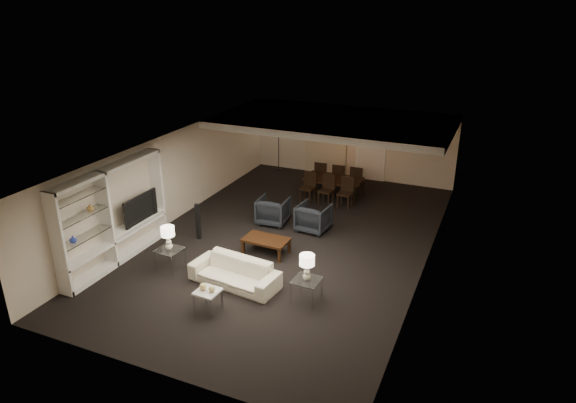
{
  "coord_description": "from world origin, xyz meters",
  "views": [
    {
      "loc": [
        4.77,
        -11.01,
        5.99
      ],
      "look_at": [
        0.0,
        0.0,
        1.1
      ],
      "focal_mm": 32.0,
      "sensor_mm": 36.0,
      "label": 1
    }
  ],
  "objects_px": {
    "chair_fr": "(357,180)",
    "floor_speaker": "(198,221)",
    "armchair_right": "(313,218)",
    "sofa": "(235,273)",
    "marble_table": "(208,301)",
    "side_table_right": "(307,290)",
    "chair_nm": "(326,190)",
    "chair_fm": "(339,177)",
    "chair_fl": "(322,175)",
    "chair_nl": "(308,188)",
    "chair_nr": "(345,193)",
    "floor_lamp": "(279,145)",
    "coffee_table": "(266,246)",
    "side_table_left": "(170,259)",
    "vase_blue": "(73,239)",
    "dining_table": "(333,188)",
    "table_lamp_left": "(168,238)",
    "table_lamp_right": "(307,268)",
    "vase_amber": "(90,207)",
    "television": "(137,207)",
    "armchair_left": "(273,211)",
    "pendant_light": "(343,138)"
  },
  "relations": [
    {
      "from": "sofa",
      "to": "floor_speaker",
      "type": "relative_size",
      "value": 2.07
    },
    {
      "from": "table_lamp_right",
      "to": "chair_fm",
      "type": "distance_m",
      "value": 6.63
    },
    {
      "from": "armchair_right",
      "to": "table_lamp_right",
      "type": "distance_m",
      "value": 3.5
    },
    {
      "from": "side_table_right",
      "to": "dining_table",
      "type": "relative_size",
      "value": 0.31
    },
    {
      "from": "armchair_right",
      "to": "chair_nl",
      "type": "distance_m",
      "value": 2.08
    },
    {
      "from": "chair_fr",
      "to": "floor_speaker",
      "type": "bearing_deg",
      "value": 58.36
    },
    {
      "from": "sofa",
      "to": "chair_fm",
      "type": "relative_size",
      "value": 2.18
    },
    {
      "from": "chair_nl",
      "to": "chair_fm",
      "type": "relative_size",
      "value": 1.0
    },
    {
      "from": "table_lamp_left",
      "to": "vase_amber",
      "type": "xyz_separation_m",
      "value": [
        -1.39,
        -0.81,
        0.84
      ]
    },
    {
      "from": "coffee_table",
      "to": "sofa",
      "type": "bearing_deg",
      "value": -90.0
    },
    {
      "from": "side_table_right",
      "to": "chair_fl",
      "type": "xyz_separation_m",
      "value": [
        -2.0,
        6.47,
        0.2
      ]
    },
    {
      "from": "table_lamp_right",
      "to": "chair_nm",
      "type": "xyz_separation_m",
      "value": [
        -1.4,
        5.17,
        -0.34
      ]
    },
    {
      "from": "armchair_left",
      "to": "coffee_table",
      "type": "bearing_deg",
      "value": 105.33
    },
    {
      "from": "table_lamp_right",
      "to": "marble_table",
      "type": "xyz_separation_m",
      "value": [
        -1.7,
        -1.1,
        -0.57
      ]
    },
    {
      "from": "floor_lamp",
      "to": "dining_table",
      "type": "bearing_deg",
      "value": -34.19
    },
    {
      "from": "chair_nl",
      "to": "chair_nm",
      "type": "relative_size",
      "value": 1.0
    },
    {
      "from": "table_lamp_right",
      "to": "vase_amber",
      "type": "relative_size",
      "value": 3.51
    },
    {
      "from": "dining_table",
      "to": "coffee_table",
      "type": "bearing_deg",
      "value": -95.63
    },
    {
      "from": "marble_table",
      "to": "floor_speaker",
      "type": "bearing_deg",
      "value": 125.86
    },
    {
      "from": "table_lamp_right",
      "to": "chair_nm",
      "type": "relative_size",
      "value": 0.62
    },
    {
      "from": "coffee_table",
      "to": "television",
      "type": "relative_size",
      "value": 0.94
    },
    {
      "from": "armchair_right",
      "to": "table_lamp_left",
      "type": "height_order",
      "value": "table_lamp_left"
    },
    {
      "from": "coffee_table",
      "to": "chair_fm",
      "type": "xyz_separation_m",
      "value": [
        0.3,
        4.87,
        0.26
      ]
    },
    {
      "from": "sofa",
      "to": "table_lamp_right",
      "type": "relative_size",
      "value": 3.53
    },
    {
      "from": "armchair_left",
      "to": "dining_table",
      "type": "relative_size",
      "value": 0.47
    },
    {
      "from": "sofa",
      "to": "side_table_left",
      "type": "distance_m",
      "value": 1.7
    },
    {
      "from": "sofa",
      "to": "side_table_right",
      "type": "relative_size",
      "value": 3.64
    },
    {
      "from": "coffee_table",
      "to": "dining_table",
      "type": "height_order",
      "value": "dining_table"
    },
    {
      "from": "side_table_right",
      "to": "television",
      "type": "xyz_separation_m",
      "value": [
        -4.76,
        0.64,
        0.83
      ]
    },
    {
      "from": "chair_nr",
      "to": "floor_lamp",
      "type": "bearing_deg",
      "value": 145.53
    },
    {
      "from": "table_lamp_left",
      "to": "marble_table",
      "type": "height_order",
      "value": "table_lamp_left"
    },
    {
      "from": "chair_fl",
      "to": "floor_speaker",
      "type": "bearing_deg",
      "value": 68.21
    },
    {
      "from": "table_lamp_left",
      "to": "chair_fm",
      "type": "relative_size",
      "value": 0.62
    },
    {
      "from": "side_table_left",
      "to": "television",
      "type": "xyz_separation_m",
      "value": [
        -1.36,
        0.64,
        0.83
      ]
    },
    {
      "from": "dining_table",
      "to": "chair_nm",
      "type": "distance_m",
      "value": 0.67
    },
    {
      "from": "pendant_light",
      "to": "marble_table",
      "type": "relative_size",
      "value": 1.13
    },
    {
      "from": "side_table_left",
      "to": "vase_blue",
      "type": "height_order",
      "value": "vase_blue"
    },
    {
      "from": "side_table_right",
      "to": "floor_speaker",
      "type": "bearing_deg",
      "value": 155.96
    },
    {
      "from": "chair_nl",
      "to": "chair_fm",
      "type": "distance_m",
      "value": 1.43
    },
    {
      "from": "armchair_right",
      "to": "sofa",
      "type": "bearing_deg",
      "value": 84.48
    },
    {
      "from": "coffee_table",
      "to": "chair_nl",
      "type": "xyz_separation_m",
      "value": [
        -0.3,
        3.57,
        0.26
      ]
    },
    {
      "from": "armchair_right",
      "to": "chair_nm",
      "type": "height_order",
      "value": "chair_nm"
    },
    {
      "from": "chair_nl",
      "to": "chair_fm",
      "type": "height_order",
      "value": "same"
    },
    {
      "from": "side_table_right",
      "to": "table_lamp_right",
      "type": "height_order",
      "value": "table_lamp_right"
    },
    {
      "from": "coffee_table",
      "to": "marble_table",
      "type": "xyz_separation_m",
      "value": [
        0.0,
        -2.7,
        0.03
      ]
    },
    {
      "from": "marble_table",
      "to": "chair_fr",
      "type": "distance_m",
      "value": 7.63
    },
    {
      "from": "side_table_right",
      "to": "chair_nm",
      "type": "height_order",
      "value": "chair_nm"
    },
    {
      "from": "marble_table",
      "to": "chair_nl",
      "type": "distance_m",
      "value": 6.28
    },
    {
      "from": "sofa",
      "to": "chair_nl",
      "type": "xyz_separation_m",
      "value": [
        -0.3,
        5.17,
        0.17
      ]
    },
    {
      "from": "table_lamp_left",
      "to": "chair_nl",
      "type": "relative_size",
      "value": 0.62
    }
  ]
}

